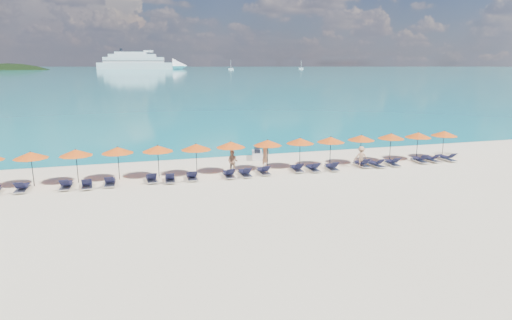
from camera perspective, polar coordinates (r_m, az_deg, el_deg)
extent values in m
plane|color=beige|center=(26.63, 1.78, -3.89)|extent=(1400.00, 1400.00, 0.00)
cube|color=#1FA9B2|center=(684.38, -15.62, 11.67)|extent=(1600.00, 1300.00, 0.01)
ellipsoid|color=black|center=(602.86, -29.78, 7.04)|extent=(162.00, 126.00, 85.50)
cube|color=silver|center=(583.50, -15.74, 11.97)|extent=(95.46, 31.04, 8.54)
cone|color=silver|center=(578.25, -10.08, 12.24)|extent=(21.41, 21.41, 18.79)
cube|color=silver|center=(583.75, -15.95, 12.71)|extent=(76.50, 25.67, 6.83)
cube|color=silver|center=(584.06, -16.16, 13.21)|extent=(59.52, 21.44, 4.27)
cube|color=silver|center=(584.38, -16.35, 13.53)|extent=(40.56, 16.07, 2.99)
cube|color=black|center=(583.75, -15.95, 12.59)|extent=(77.45, 25.98, 0.77)
cube|color=black|center=(583.77, -15.96, 12.88)|extent=(75.54, 25.36, 0.77)
cylinder|color=black|center=(586.35, -17.54, 13.78)|extent=(3.76, 3.76, 4.70)
cube|color=silver|center=(545.95, -3.37, 12.03)|extent=(6.38, 2.13, 1.70)
cylinder|color=silver|center=(545.91, -3.38, 12.61)|extent=(0.38, 0.38, 10.63)
cube|color=silver|center=(613.36, 6.03, 12.06)|extent=(6.30, 2.10, 1.68)
cylinder|color=silver|center=(613.32, 6.05, 12.57)|extent=(0.38, 0.38, 10.49)
cube|color=silver|center=(35.16, 0.16, 0.69)|extent=(1.35, 2.33, 0.50)
cube|color=black|center=(34.91, 0.17, 1.21)|extent=(0.67, 1.00, 0.32)
cylinder|color=black|center=(35.60, 0.14, 1.66)|extent=(0.50, 0.18, 0.05)
imported|color=tan|center=(31.83, 1.26, 0.61)|extent=(0.81, 0.73, 1.86)
imported|color=tan|center=(30.52, -3.13, -0.20)|extent=(0.89, 0.78, 1.59)
imported|color=tan|center=(32.94, 13.84, 0.41)|extent=(1.13, 0.81, 1.59)
cylinder|color=black|center=(30.42, -27.66, -1.12)|extent=(0.05, 0.05, 2.20)
cone|color=#DB5011|center=(30.24, -27.84, 0.58)|extent=(2.10, 2.10, 0.42)
sphere|color=black|center=(30.20, -27.88, 0.99)|extent=(0.08, 0.08, 0.08)
cylinder|color=black|center=(30.05, -22.75, -0.80)|extent=(0.05, 0.05, 2.20)
cone|color=#DB5011|center=(29.86, -22.90, 0.92)|extent=(2.10, 2.10, 0.42)
sphere|color=black|center=(29.82, -22.94, 1.33)|extent=(0.08, 0.08, 0.08)
cylinder|color=black|center=(29.93, -17.86, -0.46)|extent=(0.05, 0.05, 2.20)
cone|color=#DB5011|center=(29.74, -17.98, 1.26)|extent=(2.10, 2.10, 0.42)
sphere|color=black|center=(29.70, -18.01, 1.68)|extent=(0.08, 0.08, 0.08)
cylinder|color=black|center=(29.79, -12.88, -0.23)|extent=(0.05, 0.05, 2.20)
cone|color=#DB5011|center=(29.60, -12.97, 1.51)|extent=(2.10, 2.10, 0.42)
sphere|color=black|center=(29.56, -12.99, 1.93)|extent=(0.08, 0.08, 0.08)
cylinder|color=black|center=(29.88, -7.94, 0.02)|extent=(0.05, 0.05, 2.20)
cone|color=#DB5011|center=(29.70, -7.99, 1.75)|extent=(2.10, 2.10, 0.42)
sphere|color=black|center=(29.66, -8.01, 2.17)|extent=(0.08, 0.08, 0.08)
cylinder|color=black|center=(30.50, -3.34, 0.38)|extent=(0.05, 0.05, 2.20)
cone|color=#DB5011|center=(30.31, -3.37, 2.08)|extent=(2.10, 2.10, 0.42)
sphere|color=black|center=(30.27, -3.37, 2.48)|extent=(0.08, 0.08, 0.08)
cylinder|color=black|center=(31.16, 1.55, 0.66)|extent=(0.05, 0.05, 2.20)
cone|color=#DB5011|center=(30.98, 1.56, 2.32)|extent=(2.10, 2.10, 0.42)
sphere|color=black|center=(30.94, 1.57, 2.72)|extent=(0.08, 0.08, 0.08)
cylinder|color=black|center=(32.07, 5.87, 0.95)|extent=(0.05, 0.05, 2.20)
cone|color=#DB5011|center=(31.90, 5.91, 2.57)|extent=(2.10, 2.10, 0.42)
sphere|color=black|center=(31.86, 5.92, 2.96)|extent=(0.08, 0.08, 0.08)
cylinder|color=black|center=(32.90, 9.88, 1.12)|extent=(0.05, 0.05, 2.20)
cone|color=#DB5011|center=(32.73, 9.94, 2.70)|extent=(2.10, 2.10, 0.42)
sphere|color=black|center=(32.69, 9.95, 3.08)|extent=(0.08, 0.08, 0.08)
cylinder|color=black|center=(34.21, 13.77, 1.39)|extent=(0.05, 0.05, 2.20)
cone|color=#DB5011|center=(34.05, 13.86, 2.91)|extent=(2.10, 2.10, 0.42)
sphere|color=black|center=(34.01, 13.88, 3.27)|extent=(0.08, 0.08, 0.08)
cylinder|color=black|center=(35.61, 17.47, 1.60)|extent=(0.05, 0.05, 2.20)
cone|color=#DB5011|center=(35.45, 17.57, 3.06)|extent=(2.10, 2.10, 0.42)
sphere|color=black|center=(35.41, 17.60, 3.41)|extent=(0.08, 0.08, 0.08)
cylinder|color=black|center=(36.86, 20.70, 1.73)|extent=(0.05, 0.05, 2.20)
cone|color=#DB5011|center=(36.71, 20.81, 3.14)|extent=(2.10, 2.10, 0.42)
sphere|color=black|center=(36.68, 20.84, 3.48)|extent=(0.08, 0.08, 0.08)
cylinder|color=black|center=(38.48, 23.68, 1.91)|extent=(0.05, 0.05, 2.20)
cone|color=#DB5011|center=(38.34, 23.80, 3.26)|extent=(2.10, 2.10, 0.42)
sphere|color=black|center=(38.31, 23.83, 3.58)|extent=(0.08, 0.08, 0.08)
cube|color=silver|center=(29.76, -28.72, -3.43)|extent=(0.65, 1.71, 0.06)
cube|color=black|center=(29.95, -28.64, -3.00)|extent=(0.57, 1.11, 0.04)
cube|color=black|center=(29.14, -29.05, -2.94)|extent=(0.56, 0.55, 0.43)
cube|color=silver|center=(29.17, -23.95, -3.24)|extent=(0.66, 1.72, 0.06)
cube|color=black|center=(29.37, -23.90, -2.81)|extent=(0.58, 1.11, 0.04)
cube|color=black|center=(28.54, -24.19, -2.75)|extent=(0.56, 0.55, 0.43)
cube|color=silver|center=(28.85, -21.60, -3.21)|extent=(0.74, 1.74, 0.06)
cube|color=black|center=(29.05, -21.62, -2.77)|extent=(0.63, 1.14, 0.04)
cube|color=black|center=(28.21, -21.69, -2.70)|extent=(0.59, 0.57, 0.43)
cube|color=silver|center=(28.89, -18.87, -2.97)|extent=(0.66, 1.71, 0.06)
cube|color=black|center=(29.09, -18.86, -2.54)|extent=(0.57, 1.11, 0.04)
cube|color=black|center=(28.25, -19.00, -2.46)|extent=(0.56, 0.55, 0.43)
cube|color=silver|center=(29.01, -13.75, -2.58)|extent=(0.72, 1.73, 0.06)
cube|color=black|center=(29.21, -13.82, -2.15)|extent=(0.62, 1.13, 0.04)
cube|color=black|center=(28.38, -13.68, -2.06)|extent=(0.58, 0.57, 0.43)
cube|color=silver|center=(28.76, -11.38, -2.59)|extent=(0.71, 1.73, 0.06)
cube|color=black|center=(28.96, -11.41, -2.16)|extent=(0.61, 1.13, 0.04)
cube|color=black|center=(28.12, -11.39, -2.08)|extent=(0.58, 0.57, 0.43)
cube|color=silver|center=(29.03, -8.55, -2.33)|extent=(0.65, 1.71, 0.06)
cube|color=black|center=(29.23, -8.62, -1.91)|extent=(0.57, 1.11, 0.04)
cube|color=black|center=(28.40, -8.46, -1.82)|extent=(0.56, 0.55, 0.43)
cube|color=silver|center=(29.33, -3.64, -2.06)|extent=(0.63, 1.70, 0.06)
cube|color=black|center=(29.53, -3.74, -1.64)|extent=(0.55, 1.10, 0.04)
cube|color=black|center=(28.71, -3.42, -1.54)|extent=(0.55, 0.54, 0.43)
cube|color=silver|center=(29.58, -1.48, -1.91)|extent=(0.67, 1.72, 0.06)
cube|color=black|center=(29.77, -1.61, -1.50)|extent=(0.58, 1.11, 0.04)
cube|color=black|center=(28.97, -1.18, -1.39)|extent=(0.56, 0.55, 0.43)
cube|color=silver|center=(30.14, 1.00, -1.63)|extent=(0.63, 1.70, 0.06)
cube|color=black|center=(30.34, 0.86, -1.22)|extent=(0.56, 1.10, 0.04)
cube|color=black|center=(29.53, 1.32, -1.11)|extent=(0.55, 0.54, 0.43)
cube|color=silver|center=(31.01, 5.46, -1.27)|extent=(0.75, 1.74, 0.06)
cube|color=black|center=(31.20, 5.33, -0.88)|extent=(0.63, 1.14, 0.04)
cube|color=black|center=(30.40, 5.78, -0.77)|extent=(0.59, 0.58, 0.43)
cube|color=silver|center=(31.25, 7.58, -1.22)|extent=(0.68, 1.72, 0.06)
cube|color=black|center=(31.44, 7.43, -0.83)|extent=(0.59, 1.12, 0.04)
cube|color=black|center=(30.66, 7.98, -0.71)|extent=(0.57, 0.56, 0.43)
cube|color=silver|center=(31.74, 10.05, -1.09)|extent=(0.75, 1.74, 0.06)
cube|color=black|center=(31.93, 9.90, -0.70)|extent=(0.63, 1.14, 0.04)
cube|color=black|center=(31.15, 10.44, -0.59)|extent=(0.59, 0.58, 0.43)
cube|color=silver|center=(33.22, 13.88, -0.65)|extent=(0.63, 1.70, 0.06)
cube|color=black|center=(33.40, 13.68, -0.28)|extent=(0.55, 1.10, 0.04)
cube|color=black|center=(32.67, 14.40, -0.16)|extent=(0.55, 0.54, 0.43)
cube|color=silver|center=(33.46, 15.66, -0.65)|extent=(0.79, 1.75, 0.06)
cube|color=black|center=(33.62, 15.42, -0.30)|extent=(0.66, 1.15, 0.04)
cube|color=black|center=(32.95, 16.28, -0.16)|extent=(0.60, 0.59, 0.43)
cube|color=silver|center=(34.23, 17.68, -0.49)|extent=(0.77, 1.75, 0.06)
cube|color=black|center=(34.41, 17.50, -0.14)|extent=(0.65, 1.14, 0.04)
cube|color=black|center=(33.68, 18.17, -0.02)|extent=(0.60, 0.58, 0.43)
cube|color=silver|center=(36.01, 20.94, -0.10)|extent=(0.75, 1.74, 0.06)
cube|color=black|center=(36.19, 20.76, 0.24)|extent=(0.64, 1.14, 0.04)
cube|color=black|center=(35.48, 21.46, 0.35)|extent=(0.59, 0.58, 0.43)
cube|color=silver|center=(36.65, 22.30, 0.00)|extent=(0.69, 1.72, 0.06)
cube|color=black|center=(36.80, 22.07, 0.33)|extent=(0.59, 1.12, 0.04)
cube|color=black|center=(36.17, 22.91, 0.45)|extent=(0.57, 0.56, 0.43)
cube|color=silver|center=(37.50, 24.09, 0.11)|extent=(0.64, 1.71, 0.06)
cube|color=black|center=(37.65, 23.87, 0.43)|extent=(0.57, 1.11, 0.04)
cube|color=black|center=(37.01, 24.70, 0.55)|extent=(0.56, 0.54, 0.43)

